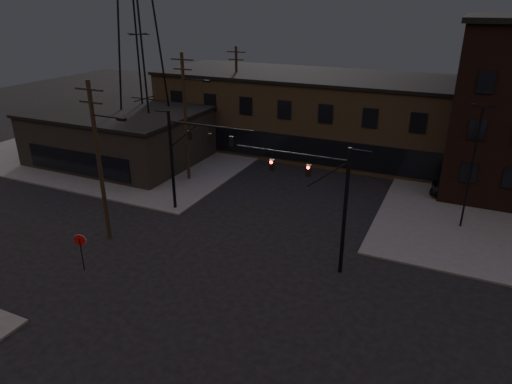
% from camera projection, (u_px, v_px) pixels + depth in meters
% --- Properties ---
extents(ground, '(140.00, 140.00, 0.00)m').
position_uv_depth(ground, '(212.00, 284.00, 26.95)').
color(ground, black).
rests_on(ground, ground).
extents(sidewalk_nw, '(30.00, 30.00, 0.15)m').
position_uv_depth(sidewalk_nw, '(143.00, 142.00, 53.83)').
color(sidewalk_nw, '#474744').
rests_on(sidewalk_nw, ground).
extents(building_row, '(40.00, 12.00, 8.00)m').
position_uv_depth(building_row, '(341.00, 117.00, 48.86)').
color(building_row, brown).
rests_on(building_row, ground).
extents(building_left, '(16.00, 12.00, 5.00)m').
position_uv_depth(building_left, '(120.00, 137.00, 47.10)').
color(building_left, black).
rests_on(building_left, ground).
extents(traffic_signal_near, '(7.12, 0.24, 8.00)m').
position_uv_depth(traffic_signal_near, '(327.00, 195.00, 26.75)').
color(traffic_signal_near, black).
rests_on(traffic_signal_near, ground).
extents(traffic_signal_far, '(7.12, 0.24, 8.00)m').
position_uv_depth(traffic_signal_far, '(185.00, 151.00, 34.30)').
color(traffic_signal_far, black).
rests_on(traffic_signal_far, ground).
extents(stop_sign, '(0.72, 0.33, 2.48)m').
position_uv_depth(stop_sign, '(80.00, 244.00, 27.66)').
color(stop_sign, black).
rests_on(stop_sign, ground).
extents(utility_pole_near, '(3.70, 0.28, 11.00)m').
position_uv_depth(utility_pole_near, '(99.00, 159.00, 29.99)').
color(utility_pole_near, black).
rests_on(utility_pole_near, ground).
extents(utility_pole_mid, '(3.70, 0.28, 11.50)m').
position_uv_depth(utility_pole_mid, '(186.00, 115.00, 40.33)').
color(utility_pole_mid, black).
rests_on(utility_pole_mid, ground).
extents(utility_pole_far, '(2.20, 0.28, 11.00)m').
position_uv_depth(utility_pole_far, '(237.00, 95.00, 50.92)').
color(utility_pole_far, black).
rests_on(utility_pole_far, ground).
extents(transmission_tower, '(7.00, 7.00, 25.00)m').
position_uv_depth(transmission_tower, '(138.00, 34.00, 44.13)').
color(transmission_tower, black).
rests_on(transmission_tower, ground).
extents(lot_light_a, '(1.50, 0.28, 9.14)m').
position_uv_depth(lot_light_a, '(474.00, 157.00, 31.53)').
color(lot_light_a, black).
rests_on(lot_light_a, ground).
extents(parked_car_lot_a, '(5.02, 2.29, 1.67)m').
position_uv_depth(parked_car_lot_a, '(462.00, 191.00, 37.64)').
color(parked_car_lot_a, black).
rests_on(parked_car_lot_a, sidewalk_ne).
extents(car_crossing, '(2.98, 5.31, 1.66)m').
position_uv_depth(car_crossing, '(329.00, 153.00, 47.65)').
color(car_crossing, black).
rests_on(car_crossing, ground).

